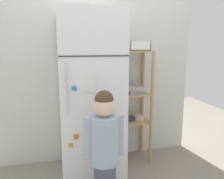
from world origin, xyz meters
The scene contains 6 objects.
ground_plane centered at (0.00, 0.00, 0.00)m, with size 6.00×6.00×0.00m, color gray.
kitchen_wall_back centered at (0.00, 0.38, 1.08)m, with size 2.30×0.03×2.16m, color silver.
refrigerator centered at (-0.13, 0.02, 0.83)m, with size 0.60×0.69×1.66m.
child_standing centered at (-0.10, -0.54, 0.60)m, with size 0.32×0.24×0.99m.
pantry_shelf_unit centered at (0.40, 0.19, 0.73)m, with size 0.35×0.31×1.28m.
fruit_bin centered at (0.43, 0.18, 1.32)m, with size 0.23×0.20×0.10m.
Camera 1 is at (-0.44, -2.15, 1.31)m, focal length 35.66 mm.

